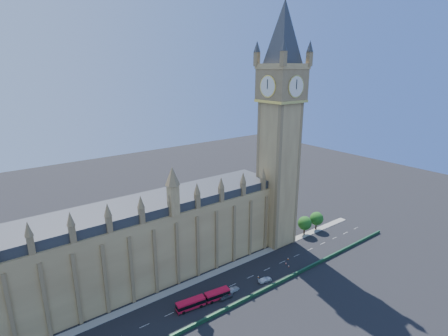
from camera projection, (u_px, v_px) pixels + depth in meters
ground at (223, 290)px, 115.32m from camera, size 400.00×400.00×0.00m
palace_westminster at (121, 248)px, 113.85m from camera, size 120.00×20.00×28.00m
elizabeth_tower at (280, 111)px, 132.91m from camera, size 20.59×20.59×105.00m
bridge_parapet at (240, 302)px, 108.26m from camera, size 160.00×0.60×1.20m
kerb_north at (207, 276)px, 122.58m from camera, size 160.00×3.00×0.16m
tree_east_near at (305, 223)px, 151.73m from camera, size 6.00×6.00×8.50m
tree_east_far at (317, 218)px, 156.36m from camera, size 6.00×6.00×8.50m
red_bus at (203, 300)px, 107.80m from camera, size 17.89×4.77×3.01m
car_grey at (226, 296)px, 110.76m from camera, size 4.92×2.12×1.65m
car_silver at (233, 290)px, 114.03m from camera, size 4.59×2.06×1.46m
car_white at (265, 280)px, 119.49m from camera, size 5.24×2.62×1.46m
cone_a at (286, 263)px, 130.19m from camera, size 0.46×0.46×0.67m
cone_b at (258, 277)px, 121.84m from camera, size 0.56×0.56×0.68m
cone_c at (288, 259)px, 133.21m from camera, size 0.64×0.64×0.78m
cone_d at (289, 266)px, 128.25m from camera, size 0.56×0.56×0.70m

